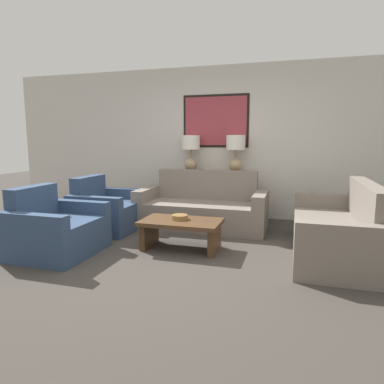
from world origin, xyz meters
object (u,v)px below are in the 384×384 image
object	(u,v)px
couch_by_back_wall	(202,209)
coffee_table	(181,228)
table_lamp_right	(236,150)
armchair_near_back_wall	(107,211)
console_table	(212,195)
couch_by_side	(338,231)
table_lamp_left	(191,150)
armchair_near_camera	(56,231)
decorative_bowl	(180,217)

from	to	relation	value
couch_by_back_wall	coffee_table	bearing A→B (deg)	-88.53
table_lamp_right	armchair_near_back_wall	bearing A→B (deg)	-144.92
console_table	couch_by_back_wall	distance (m)	0.69
couch_by_back_wall	couch_by_side	bearing A→B (deg)	-23.80
table_lamp_left	coffee_table	bearing A→B (deg)	-76.90
console_table	armchair_near_camera	distance (m)	2.80
decorative_bowl	armchair_near_back_wall	world-z (taller)	armchair_near_back_wall
couch_by_side	decorative_bowl	size ratio (longest dim) A/B	9.60
coffee_table	decorative_bowl	distance (m)	0.14
couch_by_side	armchair_near_camera	world-z (taller)	couch_by_side
table_lamp_left	armchair_near_camera	bearing A→B (deg)	-111.80
couch_by_side	armchair_near_camera	xyz separation A→B (m)	(-3.27, -0.92, -0.01)
table_lamp_right	decorative_bowl	size ratio (longest dim) A/B	3.11
couch_by_back_wall	decorative_bowl	bearing A→B (deg)	-89.90
console_table	table_lamp_left	world-z (taller)	table_lamp_left
console_table	couch_by_side	xyz separation A→B (m)	(1.89, -1.51, -0.11)
table_lamp_left	coffee_table	xyz separation A→B (m)	(0.43, -1.84, -0.93)
table_lamp_left	coffee_table	size ratio (longest dim) A/B	0.65
table_lamp_left	couch_by_side	bearing A→B (deg)	-33.45
decorative_bowl	armchair_near_camera	distance (m)	1.52
coffee_table	armchair_near_camera	distance (m)	1.52
table_lamp_left	table_lamp_right	size ratio (longest dim) A/B	1.00
table_lamp_left	couch_by_side	distance (m)	2.89
table_lamp_right	armchair_near_camera	xyz separation A→B (m)	(-1.77, -2.43, -0.92)
couch_by_back_wall	decorative_bowl	size ratio (longest dim) A/B	9.60
table_lamp_left	armchair_near_back_wall	distance (m)	1.83
console_table	couch_by_side	size ratio (longest dim) A/B	0.67
console_table	couch_by_back_wall	world-z (taller)	couch_by_back_wall
armchair_near_camera	coffee_table	bearing A→B (deg)	23.02
table_lamp_left	couch_by_back_wall	xyz separation A→B (m)	(0.40, -0.68, -0.91)
armchair_near_back_wall	table_lamp_right	bearing A→B (deg)	35.08
decorative_bowl	console_table	bearing A→B (deg)	90.06
table_lamp_left	couch_by_back_wall	distance (m)	1.20
table_lamp_left	decorative_bowl	xyz separation A→B (m)	(0.40, -1.80, -0.80)
decorative_bowl	couch_by_side	bearing A→B (deg)	8.58
coffee_table	armchair_near_back_wall	world-z (taller)	armchair_near_back_wall
table_lamp_right	couch_by_back_wall	distance (m)	1.20
table_lamp_right	couch_by_side	distance (m)	2.32
couch_by_side	armchair_near_camera	distance (m)	3.39
table_lamp_left	armchair_near_back_wall	xyz separation A→B (m)	(-0.97, -1.24, -0.92)
table_lamp_right	armchair_near_camera	bearing A→B (deg)	-126.02
armchair_near_camera	couch_by_back_wall	bearing A→B (deg)	51.99
table_lamp_left	couch_by_side	world-z (taller)	table_lamp_left
table_lamp_right	coffee_table	size ratio (longest dim) A/B	0.65
table_lamp_right	coffee_table	world-z (taller)	table_lamp_right
armchair_near_back_wall	armchair_near_camera	distance (m)	1.19
table_lamp_right	table_lamp_left	bearing A→B (deg)	180.00
table_lamp_right	couch_by_back_wall	xyz separation A→B (m)	(-0.40, -0.68, -0.91)
table_lamp_left	couch_by_back_wall	bearing A→B (deg)	-59.61
couch_by_side	armchair_near_back_wall	distance (m)	3.28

